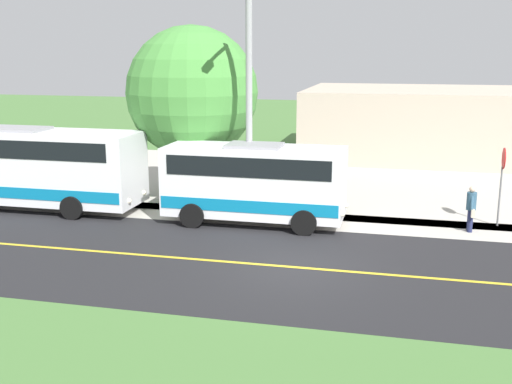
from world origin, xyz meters
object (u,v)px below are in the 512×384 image
Objects in this scene: pedestrian_with_bags at (471,207)px; tree_curbside at (192,92)px; shuttle_bus_front at (255,180)px; transit_bus_rear at (10,163)px; stop_sign at (502,173)px; commercial_building at (443,123)px; street_light_pole at (248,95)px.

pedestrian_with_bags is 0.22× the size of tree_curbside.
transit_bus_rear reaches higher than shuttle_bus_front.
stop_sign is (-0.98, 1.07, 1.09)m from pedestrian_with_bags.
tree_curbside reaches higher than pedestrian_with_bags.
commercial_building reaches higher than shuttle_bus_front.
tree_curbside is (-2.52, -3.02, -0.12)m from street_light_pole.
transit_bus_rear is 1.51× the size of tree_curbside.
commercial_building is (-16.95, 7.51, 0.36)m from shuttle_bus_front.
commercial_building is (-16.52, 7.85, -2.68)m from street_light_pole.
pedestrian_with_bags is at bearing 0.59° from commercial_building.
pedestrian_with_bags is 0.57× the size of stop_sign.
pedestrian_with_bags is at bearing 94.96° from shuttle_bus_front.
commercial_building is at bearing -175.37° from stop_sign.
tree_curbside is at bearing -96.13° from stop_sign.
street_light_pole is at bearing -142.23° from shuttle_bus_front.
shuttle_bus_front is at bearing 48.68° from tree_curbside.
street_light_pole is 0.53× the size of commercial_building.
commercial_building is (-14.00, 10.87, -2.56)m from tree_curbside.
stop_sign is at bearing 100.67° from shuttle_bus_front.
commercial_building is (-16.83, 17.72, 0.20)m from transit_bus_rear.
pedestrian_with_bags is 0.19× the size of street_light_pole.
street_light_pole reaches higher than transit_bus_rear.
shuttle_bus_front is 4.09× the size of pedestrian_with_bags.
shuttle_bus_front is at bearing -23.91° from commercial_building.
street_light_pole reaches higher than pedestrian_with_bags.
shuttle_bus_front is 0.61× the size of transit_bus_rear.
shuttle_bus_front is 0.79× the size of street_light_pole.
tree_curbside is at bearing -37.82° from commercial_building.
pedestrian_with_bags is (-0.55, 17.88, -0.92)m from transit_bus_rear.
pedestrian_with_bags is (-0.67, 7.68, -0.75)m from shuttle_bus_front.
transit_bus_rear is at bearing -90.66° from shuttle_bus_front.
transit_bus_rear is 24.44m from commercial_building.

